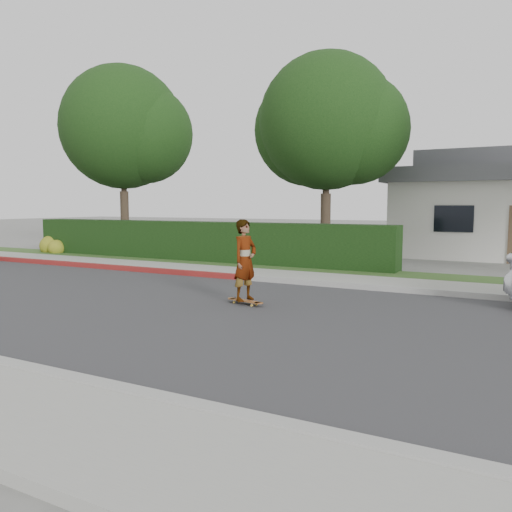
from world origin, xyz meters
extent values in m
plane|color=slate|center=(0.00, 0.00, 0.00)|extent=(120.00, 120.00, 0.00)
cube|color=#2D2D30|center=(0.00, 0.00, 0.01)|extent=(60.00, 8.00, 0.01)
cube|color=#9E9E99|center=(0.00, 4.10, 0.07)|extent=(60.00, 0.20, 0.15)
cube|color=maroon|center=(-5.00, 4.10, 0.08)|extent=(12.00, 0.21, 0.15)
cube|color=gray|center=(0.00, 5.00, 0.06)|extent=(60.00, 1.60, 0.12)
cube|color=#2D4C1E|center=(0.00, 6.60, 0.05)|extent=(60.00, 1.60, 0.10)
cube|color=black|center=(-3.00, 7.20, 0.75)|extent=(15.00, 1.00, 1.50)
sphere|color=#2D4C19|center=(-10.20, 6.80, 0.35)|extent=(0.90, 0.90, 0.90)
sphere|color=#2D4C19|center=(-9.60, 6.60, 0.30)|extent=(0.70, 0.70, 0.70)
cylinder|color=#33261C|center=(-7.50, 8.50, 1.35)|extent=(0.36, 0.36, 2.70)
cylinder|color=#33261C|center=(-7.50, 8.50, 3.38)|extent=(0.24, 0.24, 2.25)
sphere|color=black|center=(-7.50, 8.50, 5.40)|extent=(5.20, 5.20, 5.20)
sphere|color=black|center=(-8.30, 8.90, 5.20)|extent=(4.42, 4.42, 4.42)
sphere|color=black|center=(-6.60, 8.80, 5.10)|extent=(4.16, 4.16, 4.16)
cylinder|color=#33261C|center=(1.50, 9.00, 1.26)|extent=(0.36, 0.36, 2.52)
cylinder|color=#33261C|center=(1.50, 9.00, 3.15)|extent=(0.24, 0.24, 2.10)
sphere|color=black|center=(1.50, 9.00, 5.04)|extent=(4.80, 4.80, 4.80)
sphere|color=black|center=(0.70, 9.40, 4.84)|extent=(4.08, 4.08, 4.08)
sphere|color=black|center=(2.40, 9.30, 4.74)|extent=(3.84, 3.84, 3.84)
cube|color=black|center=(5.50, 11.98, 1.60)|extent=(1.40, 0.06, 1.00)
cylinder|color=gold|center=(2.30, 1.05, 0.03)|extent=(0.06, 0.04, 0.05)
cylinder|color=gold|center=(2.33, 1.19, 0.03)|extent=(0.06, 0.04, 0.05)
cylinder|color=gold|center=(2.80, 0.92, 0.03)|extent=(0.06, 0.04, 0.05)
cylinder|color=gold|center=(2.83, 1.06, 0.03)|extent=(0.06, 0.04, 0.05)
cube|color=silver|center=(2.32, 1.12, 0.07)|extent=(0.08, 0.16, 0.02)
cube|color=silver|center=(2.82, 0.99, 0.07)|extent=(0.08, 0.16, 0.02)
cube|color=maroon|center=(2.57, 1.05, 0.09)|extent=(0.79, 0.37, 0.02)
cylinder|color=maroon|center=(2.19, 1.15, 0.09)|extent=(0.23, 0.23, 0.02)
cylinder|color=maroon|center=(2.94, 0.96, 0.09)|extent=(0.23, 0.23, 0.02)
imported|color=white|center=(2.57, 1.05, 0.96)|extent=(0.53, 0.70, 1.72)
camera|label=1|loc=(7.61, -8.09, 2.12)|focal=35.00mm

